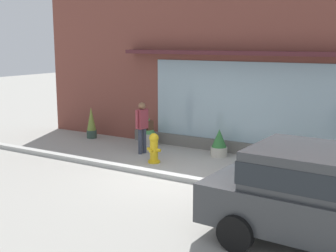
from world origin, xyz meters
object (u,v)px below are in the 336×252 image
potted_plant_trailing_edge (149,132)px  potted_plant_low_front (91,123)px  potted_plant_near_hydrant (219,143)px  parked_car_dark_gray (332,195)px  potted_plant_corner_tall (301,157)px  fire_hydrant (154,148)px  pedestrian_with_handbag (143,124)px

potted_plant_trailing_edge → potted_plant_low_front: size_ratio=0.83×
potted_plant_near_hydrant → potted_plant_trailing_edge: size_ratio=0.90×
potted_plant_trailing_edge → potted_plant_low_front: (-2.34, -0.12, 0.09)m
potted_plant_near_hydrant → parked_car_dark_gray: bearing=-48.0°
potted_plant_corner_tall → potted_plant_trailing_edge: potted_plant_trailing_edge is taller
fire_hydrant → potted_plant_near_hydrant: 2.02m
pedestrian_with_handbag → parked_car_dark_gray: parked_car_dark_gray is taller
pedestrian_with_handbag → potted_plant_trailing_edge: size_ratio=1.73×
parked_car_dark_gray → potted_plant_corner_tall: 5.00m
parked_car_dark_gray → potted_plant_low_front: (-8.92, 4.49, -0.39)m
pedestrian_with_handbag → potted_plant_corner_tall: 4.63m
parked_car_dark_gray → potted_plant_near_hydrant: parked_car_dark_gray is taller
potted_plant_trailing_edge → potted_plant_low_front: bearing=-177.0°
pedestrian_with_handbag → potted_plant_low_front: (-2.77, 0.88, -0.38)m
potted_plant_near_hydrant → potted_plant_corner_tall: potted_plant_near_hydrant is taller
pedestrian_with_handbag → potted_plant_corner_tall: (4.46, 1.05, -0.64)m
fire_hydrant → potted_plant_corner_tall: bearing=26.0°
fire_hydrant → potted_plant_corner_tall: 4.01m
parked_car_dark_gray → potted_plant_trailing_edge: bearing=147.4°
pedestrian_with_handbag → potted_plant_trailing_edge: 1.19m
potted_plant_low_front → potted_plant_near_hydrant: bearing=0.1°
fire_hydrant → pedestrian_with_handbag: size_ratio=0.54×
potted_plant_near_hydrant → potted_plant_low_front: 4.87m
fire_hydrant → potted_plant_low_front: (-3.62, 1.58, 0.09)m
fire_hydrant → potted_plant_near_hydrant: size_ratio=1.03×
potted_plant_low_front → potted_plant_corner_tall: bearing=1.4°
parked_car_dark_gray → potted_plant_low_front: 9.99m
fire_hydrant → potted_plant_trailing_edge: size_ratio=0.93×
parked_car_dark_gray → potted_plant_trailing_edge: parked_car_dark_gray is taller
fire_hydrant → potted_plant_trailing_edge: potted_plant_trailing_edge is taller
potted_plant_near_hydrant → potted_plant_low_front: (-4.87, -0.01, 0.13)m
parked_car_dark_gray → fire_hydrant: bearing=153.7°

